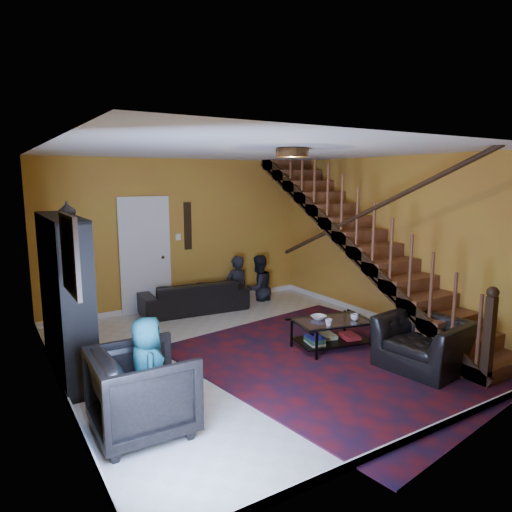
{
  "coord_description": "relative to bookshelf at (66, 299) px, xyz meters",
  "views": [
    {
      "loc": [
        -3.28,
        -5.29,
        2.44
      ],
      "look_at": [
        0.24,
        0.4,
        1.3
      ],
      "focal_mm": 32.0,
      "sensor_mm": 36.0,
      "label": 1
    }
  ],
  "objects": [
    {
      "name": "bowl",
      "position": [
        3.27,
        -0.92,
        -0.52
      ],
      "size": [
        0.24,
        0.24,
        0.05
      ],
      "primitive_type": "imported",
      "rotation": [
        0.0,
        0.0,
        0.12
      ],
      "color": "#999999",
      "rests_on": "coffee_table"
    },
    {
      "name": "person_adult_b",
      "position": [
        3.9,
        1.75,
        -0.73
      ],
      "size": [
        0.73,
        0.6,
        1.37
      ],
      "primitive_type": "imported",
      "rotation": [
        0.0,
        0.0,
        3.28
      ],
      "color": "black",
      "rests_on": "sofa"
    },
    {
      "name": "door",
      "position": [
        1.7,
        2.12,
        0.06
      ],
      "size": [
        0.82,
        0.05,
        2.05
      ],
      "primitive_type": "cube",
      "color": "silver",
      "rests_on": "floor"
    },
    {
      "name": "bookshelf",
      "position": [
        0.0,
        0.0,
        0.0
      ],
      "size": [
        0.35,
        1.8,
        2.0
      ],
      "color": "black",
      "rests_on": "floor"
    },
    {
      "name": "person_adult_a",
      "position": [
        3.39,
        1.75,
        -0.71
      ],
      "size": [
        0.54,
        0.38,
        1.4
      ],
      "primitive_type": "imported",
      "rotation": [
        0.0,
        0.0,
        3.23
      ],
      "color": "black",
      "rests_on": "sofa"
    },
    {
      "name": "room",
      "position": [
        1.07,
        0.73,
        -0.91
      ],
      "size": [
        5.5,
        5.5,
        5.5
      ],
      "color": "#B36827",
      "rests_on": "ground"
    },
    {
      "name": "vase",
      "position": [
        -0.0,
        -0.5,
        1.13
      ],
      "size": [
        0.18,
        0.18,
        0.19
      ],
      "primitive_type": "imported",
      "color": "#999999",
      "rests_on": "bookshelf"
    },
    {
      "name": "sofa",
      "position": [
        2.45,
        1.7,
        -0.68
      ],
      "size": [
        2.02,
        0.93,
        0.57
      ],
      "primitive_type": "imported",
      "rotation": [
        0.0,
        0.0,
        3.05
      ],
      "color": "black",
      "rests_on": "floor"
    },
    {
      "name": "framed_picture",
      "position": [
        -0.17,
        -1.5,
        0.79
      ],
      "size": [
        0.04,
        0.74,
        0.74
      ],
      "primitive_type": "cube",
      "color": "maroon",
      "rests_on": "room"
    },
    {
      "name": "floor",
      "position": [
        2.4,
        -0.6,
        -0.96
      ],
      "size": [
        5.5,
        5.5,
        0.0
      ],
      "primitive_type": "plane",
      "color": "beige",
      "rests_on": "ground"
    },
    {
      "name": "staircase",
      "position": [
        4.53,
        -0.6,
        0.43
      ],
      "size": [
        0.95,
        5.02,
        3.18
      ],
      "color": "brown",
      "rests_on": "floor"
    },
    {
      "name": "rug",
      "position": [
        3.2,
        -1.5,
        -0.95
      ],
      "size": [
        4.06,
        4.48,
        0.02
      ],
      "primitive_type": "cube",
      "rotation": [
        0.0,
        0.0,
        0.14
      ],
      "color": "#4F0E12",
      "rests_on": "floor"
    },
    {
      "name": "person_child",
      "position": [
        0.45,
        -1.69,
        -0.41
      ],
      "size": [
        0.43,
        0.59,
        1.1
      ],
      "primitive_type": "imported",
      "rotation": [
        0.0,
        0.0,
        1.41
      ],
      "color": "#195D62",
      "rests_on": "armchair_left"
    },
    {
      "name": "coffee_table",
      "position": [
        3.4,
        -1.07,
        -0.73
      ],
      "size": [
        1.19,
        0.85,
        0.41
      ],
      "rotation": [
        0.0,
        0.0,
        -0.22
      ],
      "color": "black",
      "rests_on": "floor"
    },
    {
      "name": "cup_b",
      "position": [
        3.19,
        -1.24,
        -0.5
      ],
      "size": [
        0.11,
        0.11,
        0.09
      ],
      "primitive_type": "imported",
      "rotation": [
        0.0,
        0.0,
        -0.12
      ],
      "color": "#999999",
      "rests_on": "coffee_table"
    },
    {
      "name": "ceiling_fixture",
      "position": [
        2.4,
        -1.4,
        1.78
      ],
      "size": [
        0.4,
        0.4,
        0.1
      ],
      "primitive_type": "cylinder",
      "color": "#3F2814",
      "rests_on": "room"
    },
    {
      "name": "cup_a",
      "position": [
        3.68,
        -1.24,
        -0.5
      ],
      "size": [
        0.15,
        0.15,
        0.09
      ],
      "primitive_type": "imported",
      "rotation": [
        0.0,
        0.0,
        0.39
      ],
      "color": "#999999",
      "rests_on": "coffee_table"
    },
    {
      "name": "armchair_right",
      "position": [
        3.9,
        -2.26,
        -0.63
      ],
      "size": [
        1.04,
        1.15,
        0.67
      ],
      "primitive_type": "imported",
      "rotation": [
        0.0,
        0.0,
        -1.43
      ],
      "color": "black",
      "rests_on": "floor"
    },
    {
      "name": "popcorn_bucket",
      "position": [
        0.39,
        -1.14,
        -0.87
      ],
      "size": [
        0.14,
        0.14,
        0.15
      ],
      "primitive_type": "cylinder",
      "rotation": [
        0.0,
        0.0,
        0.04
      ],
      "color": "red",
      "rests_on": "rug"
    },
    {
      "name": "wall_hanging",
      "position": [
        2.55,
        2.13,
        0.59
      ],
      "size": [
        0.14,
        0.03,
        0.9
      ],
      "primitive_type": "cube",
      "color": "black",
      "rests_on": "room"
    },
    {
      "name": "armchair_left",
      "position": [
        0.35,
        -1.83,
        -0.54
      ],
      "size": [
        0.94,
        0.92,
        0.84
      ],
      "primitive_type": "imported",
      "rotation": [
        0.0,
        0.0,
        1.55
      ],
      "color": "black",
      "rests_on": "floor"
    }
  ]
}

